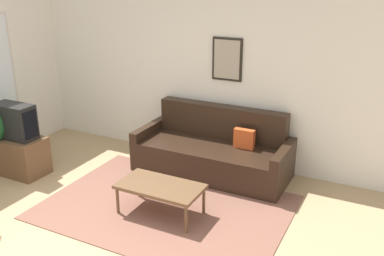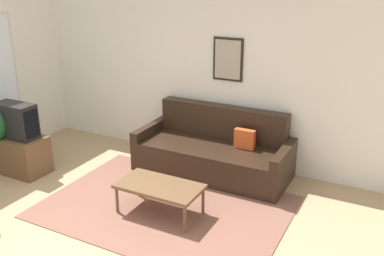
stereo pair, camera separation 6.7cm
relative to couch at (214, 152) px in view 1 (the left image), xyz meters
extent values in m
plane|color=tan|center=(-0.64, -2.39, -0.31)|extent=(16.00, 16.00, 0.00)
cube|color=brown|center=(-0.11, -1.17, -0.30)|extent=(2.89, 2.03, 0.01)
cube|color=white|center=(-0.64, 0.46, 1.04)|extent=(8.00, 0.06, 2.70)
cube|color=black|center=(0.00, 0.41, 1.24)|extent=(0.44, 0.03, 0.60)
cube|color=#A89E89|center=(0.00, 0.40, 1.24)|extent=(0.38, 0.01, 0.54)
cube|color=black|center=(0.00, -0.06, -0.09)|extent=(1.91, 0.90, 0.43)
cube|color=black|center=(0.00, 0.29, 0.37)|extent=(1.91, 0.20, 0.47)
cube|color=black|center=(-1.02, -0.06, -0.02)|extent=(0.12, 0.90, 0.57)
cube|color=black|center=(1.01, -0.06, -0.02)|extent=(0.12, 0.90, 0.57)
cube|color=#D15123|center=(0.43, 0.05, 0.25)|extent=(0.28, 0.10, 0.28)
cube|color=brown|center=(-0.09, -1.32, 0.05)|extent=(0.98, 0.53, 0.04)
cylinder|color=brown|center=(-0.54, -1.55, -0.14)|extent=(0.04, 0.04, 0.34)
cylinder|color=brown|center=(0.36, -1.55, -0.14)|extent=(0.04, 0.04, 0.34)
cylinder|color=brown|center=(-0.54, -1.10, -0.14)|extent=(0.04, 0.04, 0.34)
cylinder|color=brown|center=(0.36, -1.10, -0.14)|extent=(0.04, 0.04, 0.34)
cube|color=brown|center=(-2.43, -1.26, -0.04)|extent=(0.75, 0.46, 0.53)
cube|color=black|center=(-2.43, -1.26, 0.47)|extent=(0.59, 0.28, 0.48)
cube|color=black|center=(-2.13, -1.26, 0.47)|extent=(0.01, 0.23, 0.38)
cylinder|color=slate|center=(-2.70, -0.96, -0.22)|extent=(0.21, 0.21, 0.17)
cylinder|color=#51381E|center=(-2.70, -0.96, -0.05)|extent=(0.04, 0.04, 0.16)
sphere|color=#337A38|center=(-2.70, -0.96, 0.25)|extent=(0.53, 0.53, 0.53)
cylinder|color=#935638|center=(-2.74, -0.86, -0.22)|extent=(0.31, 0.31, 0.17)
cylinder|color=#51381E|center=(-2.74, -0.86, -0.08)|extent=(0.04, 0.04, 0.12)
sphere|color=#3D8442|center=(-2.74, -0.86, 0.14)|extent=(0.38, 0.38, 0.38)
camera|label=1|loc=(2.22, -5.09, 2.38)|focal=40.00mm
camera|label=2|loc=(2.28, -5.06, 2.38)|focal=40.00mm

